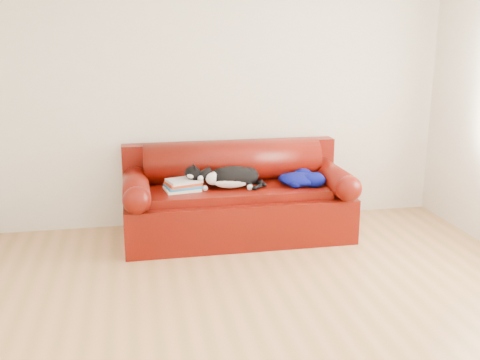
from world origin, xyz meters
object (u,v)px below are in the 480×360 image
Objects in this scene: sofa_base at (237,212)px; cat at (232,178)px; blanket at (301,178)px; book_stack at (183,185)px.

cat reaches higher than sofa_base.
sofa_base is 0.68m from blanket.
book_stack is (-0.51, -0.06, 0.31)m from sofa_base.
blanket is at bearing -2.40° from cat.
cat is at bearing -131.74° from sofa_base.
sofa_base is at bearing 171.93° from blanket.
book_stack is 0.74× the size of blanket.
book_stack is 1.10m from blanket.
blanket is (0.65, -0.02, -0.04)m from cat.
cat reaches higher than blanket.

